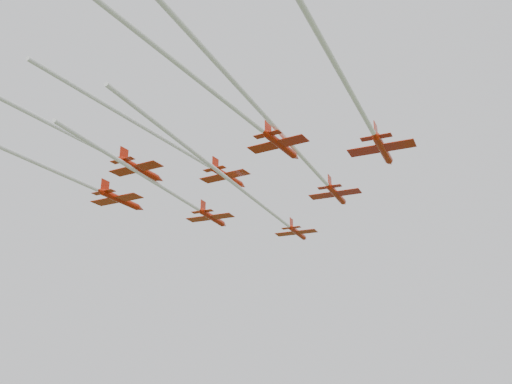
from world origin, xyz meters
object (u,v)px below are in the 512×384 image
(jet_row2_left, at_px, (184,200))
(jet_row3_mid, at_px, (192,156))
(jet_lead, at_px, (261,205))
(jet_row2_right, at_px, (306,161))
(jet_row4_left, at_px, (44,121))
(jet_row4_right, at_px, (239,112))
(jet_row3_left, at_px, (70,178))
(jet_row3_right, at_px, (359,106))

(jet_row2_left, xyz_separation_m, jet_row3_mid, (8.88, -16.95, 0.10))
(jet_lead, relative_size, jet_row2_right, 1.10)
(jet_row2_left, xyz_separation_m, jet_row4_left, (-4.65, -31.81, 0.46))
(jet_row2_right, relative_size, jet_row4_right, 1.32)
(jet_row3_left, height_order, jet_row4_right, jet_row3_left)
(jet_row3_left, xyz_separation_m, jet_row4_right, (34.38, -16.58, -2.12))
(jet_row3_right, xyz_separation_m, jet_row4_left, (-38.01, -6.91, 0.62))
(jet_row3_left, bearing_deg, jet_row2_right, 13.04)
(jet_row3_mid, height_order, jet_row4_left, jet_row4_left)
(jet_row3_right, height_order, jet_row4_right, jet_row3_right)
(jet_lead, xyz_separation_m, jet_row3_left, (-27.47, -14.91, 2.56))
(jet_row4_left, bearing_deg, jet_row2_right, 48.27)
(jet_row2_right, bearing_deg, jet_row3_right, -50.14)
(jet_row2_left, bearing_deg, jet_row4_left, -93.29)
(jet_row2_right, bearing_deg, jet_row4_left, -136.84)
(jet_lead, bearing_deg, jet_row2_left, -164.00)
(jet_row2_left, height_order, jet_row3_right, jet_row2_left)
(jet_lead, height_order, jet_row2_right, jet_row2_right)
(jet_lead, distance_m, jet_row3_right, 34.04)
(jet_row2_right, bearing_deg, jet_lead, 135.70)
(jet_row3_left, xyz_separation_m, jet_row3_mid, (23.23, -4.51, -1.14))
(jet_row3_left, xyz_separation_m, jet_row4_left, (9.69, -19.36, -0.77))
(jet_lead, height_order, jet_row3_left, jet_row3_left)
(jet_row2_left, relative_size, jet_row3_left, 0.91)
(jet_row2_right, distance_m, jet_row4_left, 35.54)
(jet_row3_mid, bearing_deg, jet_row4_left, -120.03)
(jet_row2_right, xyz_separation_m, jet_row3_mid, (-14.88, -6.49, 0.01))
(jet_row3_left, relative_size, jet_row3_right, 0.98)
(jet_lead, bearing_deg, jet_row3_right, -48.14)
(jet_row3_left, bearing_deg, jet_row2_left, 51.00)
(jet_lead, height_order, jet_row3_right, jet_row3_right)
(jet_row2_left, relative_size, jet_row2_right, 0.81)
(jet_row3_left, bearing_deg, jet_row3_right, -4.57)
(jet_lead, bearing_deg, jet_row4_left, -112.04)
(jet_row4_right, bearing_deg, jet_row3_right, 29.41)
(jet_row2_left, bearing_deg, jet_row3_left, -134.02)
(jet_row3_right, bearing_deg, jet_row4_left, -163.51)
(jet_row3_left, xyz_separation_m, jet_row3_right, (47.70, -12.45, -1.40))
(jet_lead, xyz_separation_m, jet_row2_right, (10.63, -12.92, 1.41))
(jet_row3_right, bearing_deg, jet_row2_right, 129.80)
(jet_row2_left, relative_size, jet_row4_left, 0.75)
(jet_row2_right, height_order, jet_row4_left, jet_row4_left)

